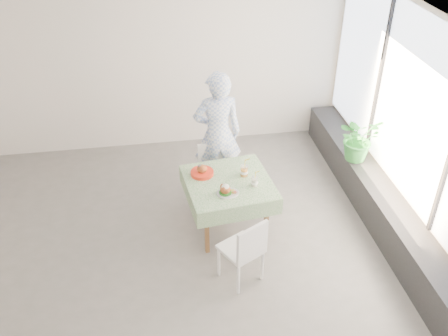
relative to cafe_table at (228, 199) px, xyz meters
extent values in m
plane|color=#615F5C|center=(-0.80, -0.15, -0.46)|extent=(6.00, 6.00, 0.00)
plane|color=white|center=(-0.80, -0.15, 2.34)|extent=(6.00, 6.00, 0.00)
cube|color=white|center=(-0.80, 2.35, 0.94)|extent=(6.00, 0.02, 2.80)
cube|color=white|center=(-0.80, -2.65, 0.94)|extent=(6.00, 0.02, 2.80)
cube|color=white|center=(2.20, -0.15, 0.94)|extent=(0.02, 5.00, 2.80)
cube|color=#D1E0F9|center=(2.17, -0.15, 1.19)|extent=(0.01, 4.80, 2.18)
cube|color=black|center=(2.00, -0.15, -0.21)|extent=(0.40, 4.80, 0.50)
cube|color=brown|center=(0.00, 0.00, 0.25)|extent=(0.99, 0.99, 0.04)
cube|color=beige|center=(0.00, 0.00, 0.28)|extent=(1.15, 1.15, 0.01)
cube|color=white|center=(-0.10, 0.66, -0.05)|extent=(0.38, 0.38, 0.04)
cube|color=white|center=(-0.10, 0.84, 0.15)|extent=(0.38, 0.04, 0.38)
cube|color=white|center=(-0.01, -0.91, -0.02)|extent=(0.56, 0.56, 0.04)
cube|color=white|center=(0.08, -1.07, 0.21)|extent=(0.38, 0.24, 0.42)
imported|color=#89A3DC|center=(0.00, 0.89, 0.45)|extent=(0.68, 0.46, 1.83)
cylinder|color=white|center=(-0.05, -0.26, 0.29)|extent=(0.27, 0.27, 0.02)
cylinder|color=#165515|center=(-0.08, -0.26, 0.30)|extent=(0.15, 0.15, 0.02)
ellipsoid|color=#9E5026|center=(-0.08, -0.26, 0.35)|extent=(0.13, 0.12, 0.10)
ellipsoid|color=white|center=(-0.08, -0.26, 0.39)|extent=(0.09, 0.09, 0.06)
cylinder|color=#9F180F|center=(0.03, -0.27, 0.31)|extent=(0.05, 0.05, 0.02)
cylinder|color=white|center=(0.21, 0.09, 0.35)|extent=(0.10, 0.10, 0.14)
cylinder|color=orange|center=(0.21, 0.09, 0.34)|extent=(0.09, 0.09, 0.10)
cylinder|color=white|center=(0.21, 0.09, 0.42)|extent=(0.10, 0.10, 0.01)
cylinder|color=yellow|center=(0.22, 0.09, 0.47)|extent=(0.01, 0.04, 0.19)
cylinder|color=white|center=(0.30, -0.14, 0.34)|extent=(0.08, 0.08, 0.12)
cylinder|color=beige|center=(0.30, -0.14, 0.33)|extent=(0.07, 0.07, 0.09)
cylinder|color=white|center=(0.30, -0.14, 0.40)|extent=(0.09, 0.09, 0.01)
cylinder|color=yellow|center=(0.30, -0.14, 0.45)|extent=(0.01, 0.03, 0.16)
cylinder|color=red|center=(-0.31, 0.20, 0.30)|extent=(0.29, 0.29, 0.05)
cylinder|color=white|center=(-0.31, 0.20, 0.32)|extent=(0.25, 0.25, 0.02)
ellipsoid|color=#9E5026|center=(-0.31, 0.20, 0.37)|extent=(0.13, 0.12, 0.11)
imported|color=#297C30|center=(1.94, 0.62, 0.37)|extent=(0.69, 0.64, 0.65)
camera|label=1|loc=(-0.86, -4.99, 3.84)|focal=40.00mm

